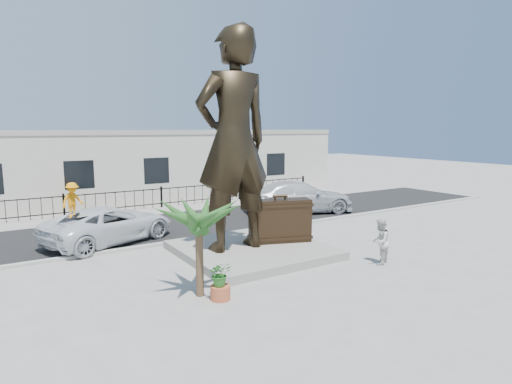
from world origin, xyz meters
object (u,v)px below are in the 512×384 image
suitcase (280,221)px  tourist (380,241)px  car_white (110,224)px  statue (233,140)px

suitcase → tourist: bearing=-42.4°
car_white → statue: bearing=-164.3°
statue → suitcase: size_ratio=3.35×
statue → tourist: size_ratio=4.92×
suitcase → car_white: (-5.50, 4.62, -0.37)m
statue → car_white: (-3.47, 4.51, -3.56)m
suitcase → car_white: bearing=159.4°
statue → tourist: 6.36m
car_white → suitcase: bearing=-151.9°
statue → car_white: statue is taller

